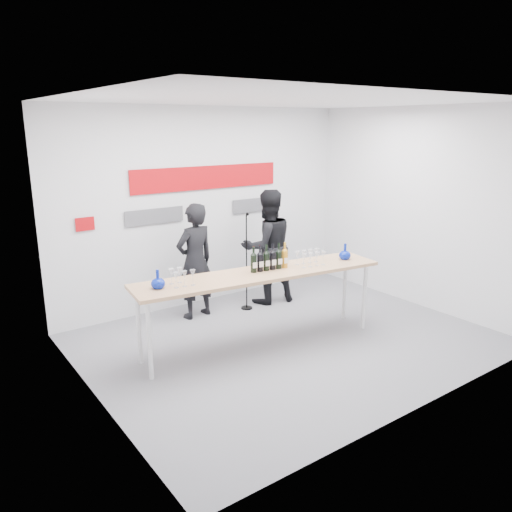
{
  "coord_description": "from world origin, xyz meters",
  "views": [
    {
      "loc": [
        -3.87,
        -4.62,
        2.73
      ],
      "look_at": [
        -0.37,
        0.22,
        1.15
      ],
      "focal_mm": 35.0,
      "sensor_mm": 36.0,
      "label": 1
    }
  ],
  "objects_px": {
    "mic_stand": "(247,280)",
    "tasting_table": "(261,278)",
    "presenter_right": "(267,247)",
    "presenter_left": "(195,261)"
  },
  "relations": [
    {
      "from": "presenter_left",
      "to": "presenter_right",
      "type": "distance_m",
      "value": 1.23
    },
    {
      "from": "tasting_table",
      "to": "presenter_right",
      "type": "height_order",
      "value": "presenter_right"
    },
    {
      "from": "presenter_right",
      "to": "mic_stand",
      "type": "relative_size",
      "value": 1.19
    },
    {
      "from": "tasting_table",
      "to": "presenter_left",
      "type": "xyz_separation_m",
      "value": [
        -0.18,
        1.33,
        -0.05
      ]
    },
    {
      "from": "presenter_left",
      "to": "mic_stand",
      "type": "height_order",
      "value": "presenter_left"
    },
    {
      "from": "tasting_table",
      "to": "mic_stand",
      "type": "height_order",
      "value": "mic_stand"
    },
    {
      "from": "presenter_left",
      "to": "presenter_right",
      "type": "bearing_deg",
      "value": 167.8
    },
    {
      "from": "presenter_left",
      "to": "presenter_right",
      "type": "relative_size",
      "value": 0.94
    },
    {
      "from": "presenter_right",
      "to": "mic_stand",
      "type": "xyz_separation_m",
      "value": [
        -0.45,
        -0.08,
        -0.44
      ]
    },
    {
      "from": "mic_stand",
      "to": "tasting_table",
      "type": "bearing_deg",
      "value": -116.57
    }
  ]
}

